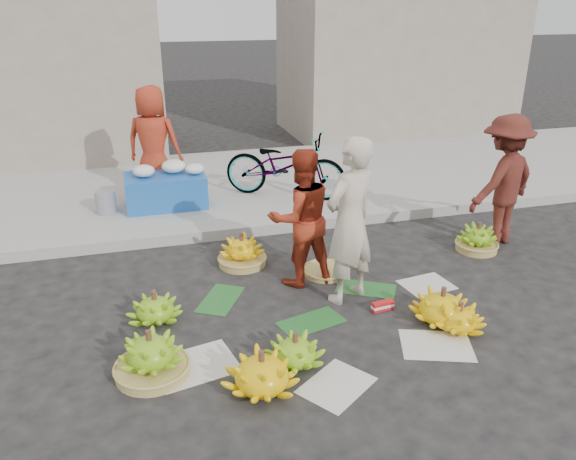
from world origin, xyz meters
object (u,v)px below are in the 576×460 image
object	(u,v)px
banana_bunch_4	(442,307)
banana_bunch_0	(151,356)
vendor_cream	(350,222)
flower_table	(166,188)
bicycle	(285,165)

from	to	relation	value
banana_bunch_4	banana_bunch_0	bearing A→B (deg)	-178.11
banana_bunch_4	vendor_cream	bearing A→B (deg)	135.77
banana_bunch_4	flower_table	bearing A→B (deg)	121.64
banana_bunch_4	bicycle	distance (m)	3.87
banana_bunch_4	flower_table	distance (m)	4.54
vendor_cream	flower_table	bearing A→B (deg)	-89.40
flower_table	bicycle	distance (m)	1.83
banana_bunch_4	vendor_cream	world-z (taller)	vendor_cream
banana_bunch_0	banana_bunch_4	xyz separation A→B (m)	(2.82, 0.09, -0.02)
vendor_cream	flower_table	xyz separation A→B (m)	(-1.65, 3.15, -0.49)
banana_bunch_0	bicycle	distance (m)	4.52
banana_bunch_4	flower_table	world-z (taller)	flower_table
vendor_cream	bicycle	xyz separation A→B (m)	(0.17, 3.09, -0.26)
banana_bunch_0	bicycle	world-z (taller)	bicycle
banana_bunch_0	flower_table	distance (m)	3.98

